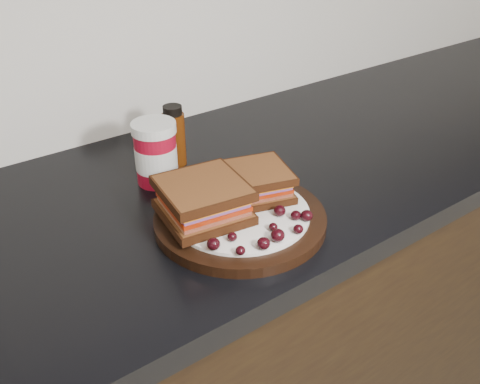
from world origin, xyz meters
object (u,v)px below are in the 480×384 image
Objects in this scene: sandwich_left at (203,200)px; oil_bottle at (174,136)px; plate at (240,219)px.

oil_bottle is (0.08, 0.22, 0.01)m from sandwich_left.
oil_bottle reaches higher than plate.
sandwich_left reaches higher than plate.
plate is at bearing -15.82° from sandwich_left.
oil_bottle is at bearing 78.88° from sandwich_left.
plate is 2.18× the size of sandwich_left.
oil_bottle is (0.02, 0.24, 0.05)m from plate.
sandwich_left is 0.23m from oil_bottle.
plate is at bearing -95.04° from oil_bottle.
sandwich_left is 1.07× the size of oil_bottle.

